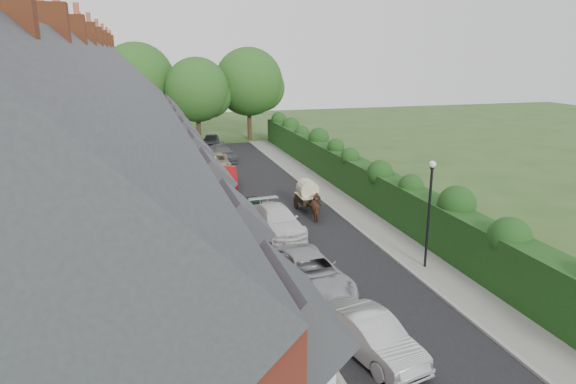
% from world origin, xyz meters
% --- Properties ---
extents(ground, '(140.00, 140.00, 0.00)m').
position_xyz_m(ground, '(0.00, 0.00, 0.00)').
color(ground, '#2D4C1E').
rests_on(ground, ground).
extents(road, '(6.00, 58.00, 0.02)m').
position_xyz_m(road, '(-0.50, 11.00, 0.01)').
color(road, black).
rests_on(road, ground).
extents(pavement_hedge_side, '(2.20, 58.00, 0.12)m').
position_xyz_m(pavement_hedge_side, '(3.60, 11.00, 0.06)').
color(pavement_hedge_side, gray).
rests_on(pavement_hedge_side, ground).
extents(pavement_house_side, '(1.70, 58.00, 0.12)m').
position_xyz_m(pavement_house_side, '(-4.35, 11.00, 0.06)').
color(pavement_house_side, gray).
rests_on(pavement_house_side, ground).
extents(kerb_hedge_side, '(0.18, 58.00, 0.13)m').
position_xyz_m(kerb_hedge_side, '(2.55, 11.00, 0.07)').
color(kerb_hedge_side, '#959690').
rests_on(kerb_hedge_side, ground).
extents(kerb_house_side, '(0.18, 58.00, 0.13)m').
position_xyz_m(kerb_house_side, '(-3.55, 11.00, 0.07)').
color(kerb_house_side, '#959690').
rests_on(kerb_house_side, ground).
extents(hedge, '(2.10, 58.00, 2.85)m').
position_xyz_m(hedge, '(5.40, 11.00, 1.60)').
color(hedge, '#123812').
rests_on(hedge, ground).
extents(terrace_row, '(9.05, 40.50, 11.50)m').
position_xyz_m(terrace_row, '(-10.87, 9.98, 4.47)').
color(terrace_row, '#9B3627').
rests_on(terrace_row, ground).
extents(garden_wall_row, '(0.35, 40.35, 1.10)m').
position_xyz_m(garden_wall_row, '(-5.35, 10.00, 0.46)').
color(garden_wall_row, brown).
rests_on(garden_wall_row, ground).
extents(lamppost, '(0.32, 0.32, 5.16)m').
position_xyz_m(lamppost, '(3.40, 4.00, 3.30)').
color(lamppost, black).
rests_on(lamppost, ground).
extents(tree_far_left, '(7.14, 6.80, 9.29)m').
position_xyz_m(tree_far_left, '(-2.65, 40.08, 5.71)').
color(tree_far_left, '#332316').
rests_on(tree_far_left, ground).
extents(tree_far_right, '(7.98, 7.60, 10.31)m').
position_xyz_m(tree_far_right, '(3.39, 42.08, 6.31)').
color(tree_far_right, '#332316').
rests_on(tree_far_right, ground).
extents(tree_far_back, '(8.40, 8.00, 10.82)m').
position_xyz_m(tree_far_back, '(-8.59, 43.08, 6.62)').
color(tree_far_back, '#332316').
rests_on(tree_far_back, ground).
extents(car_silver_a, '(2.47, 4.60, 1.44)m').
position_xyz_m(car_silver_a, '(-2.03, -1.81, 0.72)').
color(car_silver_a, '#A6A6AB').
rests_on(car_silver_a, ground).
extents(car_silver_b, '(3.03, 5.76, 1.54)m').
position_xyz_m(car_silver_b, '(-2.51, 3.43, 0.77)').
color(car_silver_b, '#A1A3A8').
rests_on(car_silver_b, ground).
extents(car_white, '(2.53, 5.33, 1.50)m').
position_xyz_m(car_white, '(-2.02, 10.60, 0.75)').
color(car_white, silver).
rests_on(car_white, ground).
extents(car_green, '(1.64, 3.95, 1.34)m').
position_xyz_m(car_green, '(-2.81, 13.19, 0.67)').
color(car_green, '#0F351D').
rests_on(car_green, ground).
extents(car_red, '(1.98, 4.40, 1.40)m').
position_xyz_m(car_red, '(-3.00, 21.80, 0.70)').
color(car_red, maroon).
rests_on(car_red, ground).
extents(car_beige, '(2.62, 5.10, 1.38)m').
position_xyz_m(car_beige, '(-3.00, 27.40, 0.69)').
color(car_beige, tan).
rests_on(car_beige, ground).
extents(car_grey, '(2.48, 5.03, 1.41)m').
position_xyz_m(car_grey, '(-1.95, 31.02, 0.70)').
color(car_grey, '#4C4F53').
rests_on(car_grey, ground).
extents(car_black, '(2.41, 4.28, 1.38)m').
position_xyz_m(car_black, '(-1.91, 38.60, 0.69)').
color(car_black, black).
rests_on(car_black, ground).
extents(horse, '(1.00, 1.85, 1.49)m').
position_xyz_m(horse, '(0.92, 12.24, 0.75)').
color(horse, '#54311F').
rests_on(horse, ground).
extents(horse_cart, '(1.27, 2.80, 2.02)m').
position_xyz_m(horse_cart, '(0.92, 14.14, 1.16)').
color(horse_cart, black).
rests_on(horse_cart, ground).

